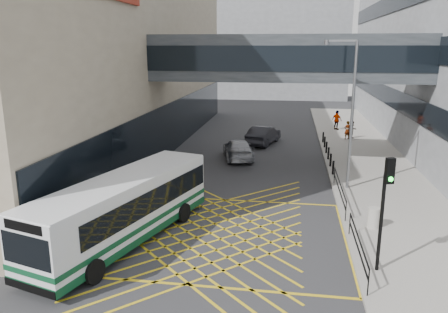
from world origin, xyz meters
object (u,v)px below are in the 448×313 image
at_px(litter_bin, 373,218).
at_px(bus, 126,207).
at_px(pedestrian_b, 352,130).
at_px(pedestrian_c, 337,120).
at_px(traffic_light, 385,199).
at_px(car_dark, 263,135).
at_px(car_white, 145,185).
at_px(street_lamp, 349,106).
at_px(car_silver, 238,149).
at_px(pedestrian_a, 347,130).

bearing_deg(litter_bin, bus, -165.94).
distance_m(pedestrian_b, pedestrian_c, 4.29).
bearing_deg(pedestrian_b, traffic_light, -118.69).
bearing_deg(car_dark, traffic_light, 120.00).
bearing_deg(bus, car_white, 117.11).
height_order(traffic_light, street_lamp, street_lamp).
xyz_separation_m(bus, car_white, (-1.05, 5.53, -0.83)).
relative_size(bus, pedestrian_b, 6.72).
bearing_deg(litter_bin, pedestrian_b, 85.47).
distance_m(car_dark, car_silver, 5.65).
distance_m(car_silver, pedestrian_a, 11.87).
bearing_deg(street_lamp, litter_bin, -64.78).
bearing_deg(car_dark, street_lamp, 130.44).
height_order(car_white, pedestrian_c, pedestrian_c).
xyz_separation_m(car_dark, car_silver, (-1.55, -5.44, -0.02)).
bearing_deg(car_white, pedestrian_b, -128.75).
height_order(car_silver, traffic_light, traffic_light).
xyz_separation_m(bus, litter_bin, (10.77, 2.70, -0.91)).
height_order(car_white, car_dark, car_dark).
height_order(street_lamp, litter_bin, street_lamp).
bearing_deg(pedestrian_c, car_dark, 89.99).
distance_m(car_white, traffic_light, 13.51).
bearing_deg(traffic_light, litter_bin, 63.42).
bearing_deg(litter_bin, car_white, 166.51).
distance_m(car_white, litter_bin, 12.15).
xyz_separation_m(bus, car_dark, (4.56, 20.50, -0.74)).
bearing_deg(traffic_light, bus, 152.04).
xyz_separation_m(car_silver, street_lamp, (7.08, -6.44, 4.20)).
height_order(street_lamp, pedestrian_c, street_lamp).
bearing_deg(pedestrian_a, pedestrian_c, -112.20).
height_order(car_white, car_silver, car_silver).
xyz_separation_m(litter_bin, pedestrian_a, (1.13, 20.24, 0.35)).
bearing_deg(car_white, bus, 98.96).
distance_m(street_lamp, pedestrian_c, 19.41).
height_order(car_white, street_lamp, street_lamp).
bearing_deg(bus, street_lamp, 56.82).
distance_m(litter_bin, pedestrian_c, 24.92).
bearing_deg(pedestrian_a, car_dark, -9.66).
height_order(bus, car_white, bus).
xyz_separation_m(pedestrian_b, pedestrian_c, (-1.00, 4.17, 0.18)).
xyz_separation_m(car_dark, traffic_light, (5.70, -21.98, 2.20)).
height_order(bus, street_lamp, street_lamp).
xyz_separation_m(traffic_light, pedestrian_a, (1.63, 24.42, -2.01)).
bearing_deg(pedestrian_a, bus, 34.51).
bearing_deg(car_silver, pedestrian_a, -151.65).
relative_size(traffic_light, pedestrian_c, 2.26).
height_order(car_dark, traffic_light, traffic_light).
distance_m(traffic_light, pedestrian_a, 24.56).
height_order(litter_bin, pedestrian_a, pedestrian_a).
xyz_separation_m(traffic_light, street_lamp, (-0.17, 10.10, 1.97)).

